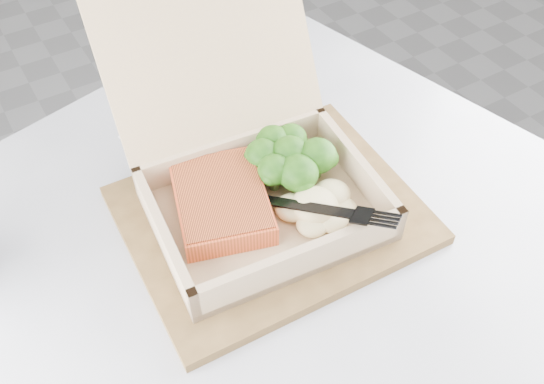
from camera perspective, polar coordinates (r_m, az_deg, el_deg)
floor at (r=1.64m, az=13.16°, el=-5.35°), size 4.00×4.00×0.00m
cafe_table at (r=0.83m, az=0.05°, el=-14.92°), size 0.98×0.98×0.73m
serving_tray at (r=0.70m, az=-0.07°, el=-2.16°), size 0.34×0.27×0.01m
takeout_container at (r=0.69m, az=-2.45°, el=3.35°), size 0.27×0.31×0.21m
salmon_fillet at (r=0.68m, az=-4.80°, el=-0.89°), size 0.13×0.15×0.03m
broccoli_pile at (r=0.71m, az=1.68°, el=3.07°), size 0.11×0.11×0.04m
mashed_potatoes at (r=0.67m, az=4.03°, el=-1.25°), size 0.09×0.08×0.03m
plastic_fork at (r=0.66m, az=1.09°, el=-0.66°), size 0.11×0.16×0.04m
receipt at (r=0.80m, az=-9.44°, el=4.19°), size 0.11×0.15×0.00m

